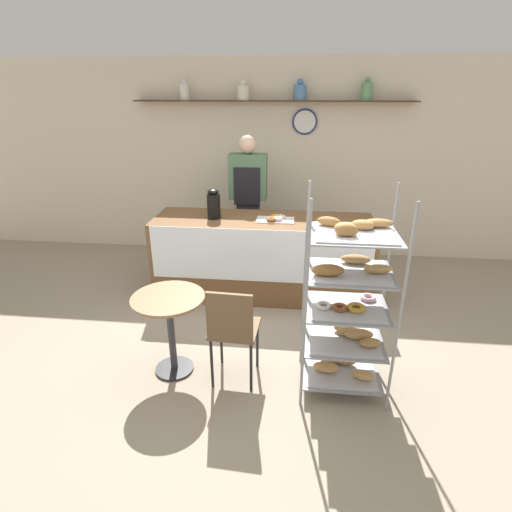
% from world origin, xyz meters
% --- Properties ---
extents(ground_plane, '(14.00, 14.00, 0.00)m').
position_xyz_m(ground_plane, '(0.00, 0.00, 0.00)').
color(ground_plane, gray).
extents(back_wall, '(10.00, 0.30, 2.70)m').
position_xyz_m(back_wall, '(0.00, 2.58, 1.37)').
color(back_wall, beige).
rests_on(back_wall, ground_plane).
extents(display_counter, '(2.49, 0.76, 0.93)m').
position_xyz_m(display_counter, '(0.00, 1.16, 0.47)').
color(display_counter, brown).
rests_on(display_counter, ground_plane).
extents(pastry_rack, '(0.67, 0.56, 1.65)m').
position_xyz_m(pastry_rack, '(0.80, -0.39, 0.74)').
color(pastry_rack, gray).
rests_on(pastry_rack, ground_plane).
extents(person_worker, '(0.47, 0.23, 1.78)m').
position_xyz_m(person_worker, '(-0.25, 1.81, 0.98)').
color(person_worker, '#282833').
rests_on(person_worker, ground_plane).
extents(cafe_table, '(0.60, 0.60, 0.73)m').
position_xyz_m(cafe_table, '(-0.64, -0.36, 0.54)').
color(cafe_table, '#262628').
rests_on(cafe_table, ground_plane).
extents(cafe_chair, '(0.40, 0.40, 0.89)m').
position_xyz_m(cafe_chair, '(-0.09, -0.48, 0.55)').
color(cafe_chair, black).
rests_on(cafe_chair, ground_plane).
extents(coffee_carafe, '(0.15, 0.15, 0.34)m').
position_xyz_m(coffee_carafe, '(-0.56, 1.14, 1.10)').
color(coffee_carafe, black).
rests_on(coffee_carafe, display_counter).
extents(donut_tray_counter, '(0.42, 0.25, 0.05)m').
position_xyz_m(donut_tray_counter, '(0.14, 1.12, 0.95)').
color(donut_tray_counter, white).
rests_on(donut_tray_counter, display_counter).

